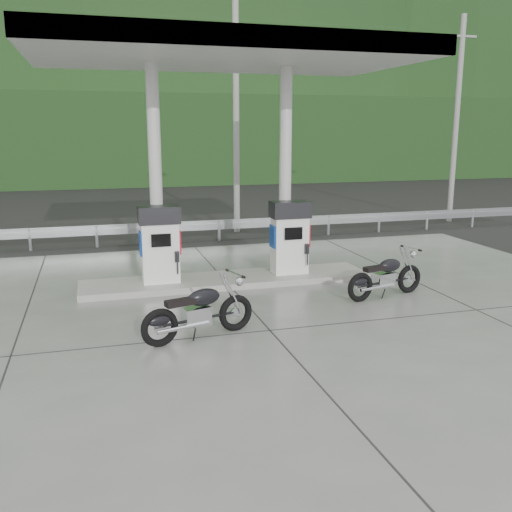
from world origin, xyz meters
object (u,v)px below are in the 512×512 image
object	(u,v)px
gas_pump_left	(160,245)
motorcycle_left	(199,312)
gas_pump_right	(290,238)
motorcycle_right	(386,277)

from	to	relation	value
gas_pump_left	motorcycle_left	bearing A→B (deg)	-85.71
gas_pump_right	gas_pump_left	bearing A→B (deg)	180.00
gas_pump_right	motorcycle_left	world-z (taller)	gas_pump_right
gas_pump_left	gas_pump_right	xyz separation A→B (m)	(3.20, 0.00, 0.00)
gas_pump_right	motorcycle_left	distance (m)	4.61
gas_pump_left	motorcycle_right	world-z (taller)	gas_pump_left
gas_pump_left	gas_pump_right	bearing A→B (deg)	0.00
motorcycle_left	motorcycle_right	size ratio (longest dim) A/B	1.05
motorcycle_left	motorcycle_right	world-z (taller)	motorcycle_left
gas_pump_left	gas_pump_right	world-z (taller)	same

